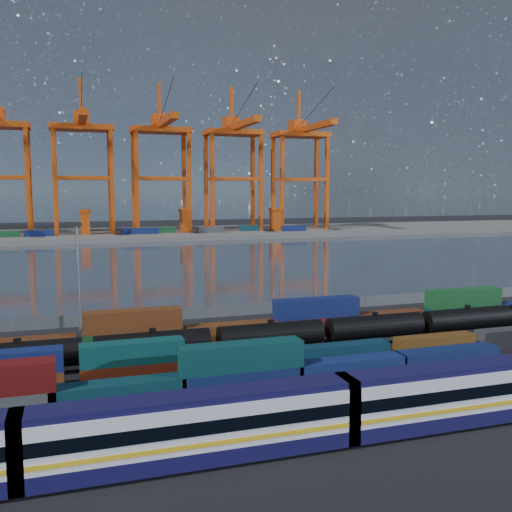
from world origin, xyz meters
name	(u,v)px	position (x,y,z in m)	size (l,w,h in m)	color
ground	(328,359)	(0.00, 0.00, 0.00)	(700.00, 700.00, 0.00)	black
harbor_water	(180,262)	(0.00, 105.00, 0.01)	(700.00, 700.00, 0.00)	#2E3843
far_quay	(140,234)	(0.00, 210.00, 1.00)	(700.00, 70.00, 2.00)	#514F4C
distant_mountains	(103,119)	(63.02, 1600.00, 220.29)	(2470.00, 1100.00, 520.00)	#1E2630
passenger_train	(196,429)	(-21.95, -22.60, 2.89)	(79.12, 3.35, 5.74)	silver
container_row_south	(383,360)	(2.50, -9.09, 2.22)	(141.05, 2.65, 5.64)	#36393A
container_row_mid	(308,354)	(-3.66, -2.13, 1.60)	(140.34, 2.30, 4.90)	#464A4C
container_row_north	(333,320)	(6.13, 11.44, 2.15)	(141.46, 2.63, 5.61)	navy
tanker_string	(214,341)	(-13.87, 4.69, 2.27)	(123.21, 3.16, 4.52)	black
waterfront_fence	(260,308)	(0.00, 28.00, 1.00)	(160.12, 0.12, 2.20)	#595B5E
yard_light_mast	(78,270)	(-30.00, 26.00, 9.30)	(1.60, 0.40, 16.60)	slate
gantry_cranes	(122,141)	(-7.50, 203.11, 43.62)	(202.37, 52.54, 71.15)	#C9460E
quay_containers	(118,232)	(-11.00, 195.46, 3.30)	(172.58, 10.99, 2.60)	navy
straddle_carriers	(136,221)	(-2.50, 200.00, 7.82)	(140.00, 7.00, 11.10)	#C9460E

